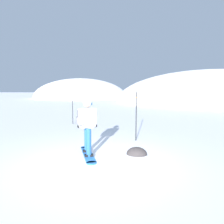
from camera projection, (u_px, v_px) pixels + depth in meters
ground_plane at (96, 162)px, 5.62m from camera, size 300.00×300.00×0.00m
ridge_peak_main at (209, 102)px, 32.44m from camera, size 29.48×26.53×10.18m
ridge_peak_far at (81, 98)px, 48.16m from camera, size 21.93×19.73×9.31m
snowboarder_main at (86, 125)px, 6.15m from camera, size 0.90×1.71×1.71m
piste_marker_near at (136, 112)px, 7.89m from camera, size 0.20×0.20×1.95m
piste_marker_far at (73, 105)px, 11.83m from camera, size 0.20×0.20×1.92m
rock_dark at (137, 154)px, 6.29m from camera, size 0.64×0.54×0.45m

